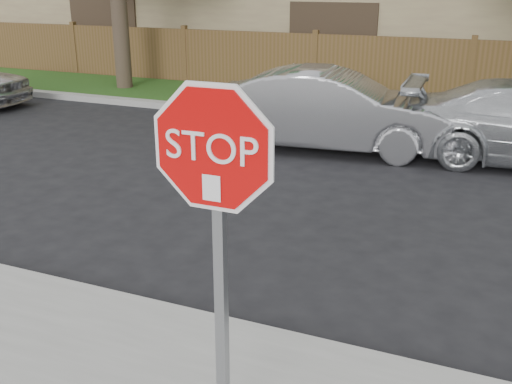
% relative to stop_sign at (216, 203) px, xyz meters
% --- Properties ---
extents(ground, '(90.00, 90.00, 0.00)m').
position_rel_stop_sign_xyz_m(ground, '(0.50, 1.48, -1.83)').
color(ground, black).
rests_on(ground, ground).
extents(far_curb, '(70.00, 0.30, 0.15)m').
position_rel_stop_sign_xyz_m(far_curb, '(0.50, 9.63, -1.75)').
color(far_curb, gray).
rests_on(far_curb, ground).
extents(grass_strip, '(70.00, 3.00, 0.12)m').
position_rel_stop_sign_xyz_m(grass_strip, '(0.50, 11.28, -1.77)').
color(grass_strip, '#1E4714').
rests_on(grass_strip, ground).
extents(fence, '(70.00, 0.12, 1.60)m').
position_rel_stop_sign_xyz_m(fence, '(0.50, 12.88, -1.03)').
color(fence, '#513A1C').
rests_on(fence, ground).
extents(stop_sign, '(1.01, 0.13, 2.55)m').
position_rel_stop_sign_xyz_m(stop_sign, '(0.00, 0.00, 0.00)').
color(stop_sign, gray).
rests_on(stop_sign, sidewalk_near).
extents(sedan_left, '(4.61, 2.08, 1.47)m').
position_rel_stop_sign_xyz_m(sedan_left, '(-1.51, 7.63, -1.10)').
color(sedan_left, '#9D9DA1').
rests_on(sedan_left, ground).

